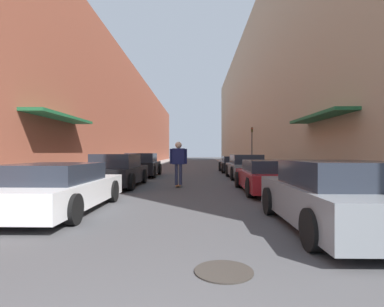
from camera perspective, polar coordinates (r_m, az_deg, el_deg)
ground at (r=27.13m, az=0.25°, el=-2.84°), size 143.46×143.46×0.00m
curb_strip_left at (r=34.04m, az=-7.89°, el=-2.14°), size 1.80×65.21×0.12m
curb_strip_right at (r=33.95m, az=8.66°, el=-2.15°), size 1.80×65.21×0.12m
building_row_left at (r=34.75m, az=-12.65°, el=5.95°), size 4.90×65.21×9.87m
building_row_right at (r=35.03m, az=13.46°, el=10.67°), size 4.90×65.21×15.64m
parked_car_left_0 at (r=7.89m, az=-24.32°, el=-6.01°), size 2.07×4.45×1.16m
parked_car_left_1 at (r=12.86m, az=-13.98°, el=-3.27°), size 1.89×4.32×1.36m
parked_car_left_2 at (r=18.15m, az=-9.48°, el=-2.21°), size 1.94×4.33×1.39m
parked_car_right_0 at (r=6.11m, az=25.54°, el=-7.38°), size 1.94×4.09×1.26m
parked_car_right_1 at (r=11.07m, az=14.40°, el=-4.23°), size 2.01×4.46×1.15m
parked_car_right_2 at (r=16.66m, az=10.15°, el=-2.53°), size 1.88×4.01×1.31m
parked_car_right_3 at (r=21.97m, az=7.98°, el=-2.04°), size 1.98×4.36×1.16m
skateboarder at (r=12.41m, az=-2.60°, el=-1.04°), size 0.72×0.78×1.87m
manhole_cover at (r=3.81m, az=6.08°, el=-21.39°), size 0.70×0.70×0.02m
traffic_light at (r=28.28m, az=11.34°, el=2.07°), size 0.16×0.22×3.65m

